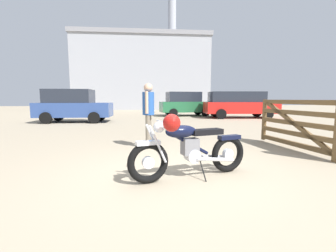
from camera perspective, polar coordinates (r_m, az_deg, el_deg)
The scene contains 8 objects.
ground_plane at distance 3.97m, azimuth 3.24°, elevation -11.83°, with size 80.00×80.00×0.00m, color gray.
vintage_motorcycle at distance 3.64m, azimuth 5.23°, elevation -5.52°, with size 2.04×0.84×1.07m.
timber_gate at distance 6.24m, azimuth 30.94°, elevation 0.66°, with size 0.35×2.54×1.60m.
bystander at distance 5.85m, azimuth -4.94°, elevation 4.36°, with size 0.30×0.45×1.66m.
white_estate_far at distance 15.96m, azimuth 17.31°, elevation 5.33°, with size 4.87×2.38×1.74m.
blue_hatchback_right at distance 17.13m, azimuth 4.39°, elevation 5.62°, with size 4.00×2.03×1.78m.
red_hatchback_near at distance 13.50m, azimuth -22.70°, elevation 4.80°, with size 3.98×1.98×1.78m.
industrial_building at distance 32.66m, azimuth -6.24°, elevation 12.75°, with size 17.08×12.19×20.47m.
Camera 1 is at (-0.73, -3.69, 1.27)m, focal length 24.31 mm.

